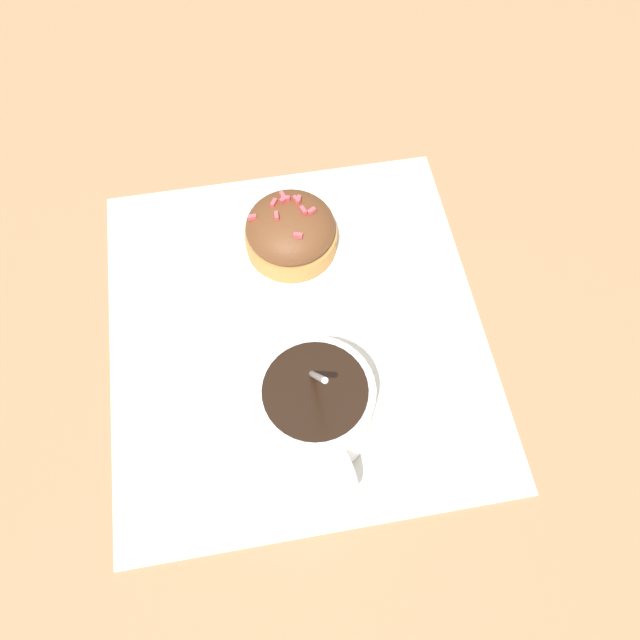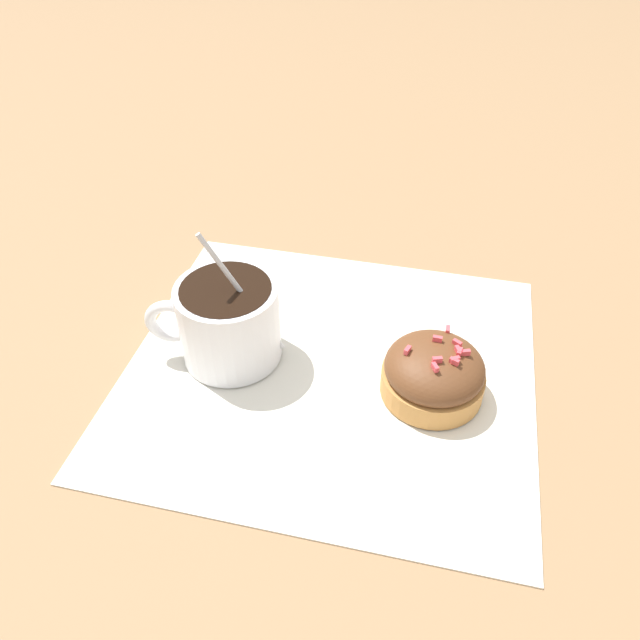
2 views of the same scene
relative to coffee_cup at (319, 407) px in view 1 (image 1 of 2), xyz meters
name	(u,v)px [view 1 (image 1 of 2)]	position (x,y,z in m)	size (l,w,h in m)	color
ground_plane	(296,330)	(0.08, 0.00, -0.04)	(3.00, 3.00, 0.00)	#93704C
paper_napkin	(296,329)	(0.08, 0.00, -0.04)	(0.33, 0.31, 0.00)	white
coffee_cup	(319,407)	(0.00, 0.00, 0.00)	(0.11, 0.08, 0.12)	white
frosted_pastry	(291,231)	(0.17, -0.01, -0.02)	(0.08, 0.08, 0.05)	#C18442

